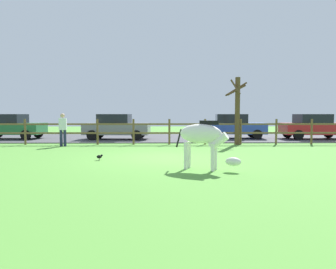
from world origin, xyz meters
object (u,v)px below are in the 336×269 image
object	(u,v)px
parked_car_grey	(116,126)
parked_car_red	(314,126)
parked_car_blue	(233,126)
parked_car_green	(10,126)
zebra	(203,137)
crow_on_grass	(100,157)
visitor_near_fence	(63,128)
bare_tree	(237,109)

from	to	relation	value
parked_car_grey	parked_car_red	xyz separation A→B (m)	(12.38, 0.02, 0.00)
parked_car_blue	parked_car_green	xyz separation A→B (m)	(-14.17, -0.24, 0.00)
zebra	parked_car_blue	world-z (taller)	parked_car_blue
parked_car_blue	parked_car_red	distance (m)	5.01
parked_car_grey	parked_car_red	size ratio (longest dim) A/B	1.02
crow_on_grass	parked_car_green	distance (m)	11.69
zebra	parked_car_grey	size ratio (longest dim) A/B	0.44
zebra	crow_on_grass	world-z (taller)	zebra
crow_on_grass	visitor_near_fence	distance (m)	5.57
parked_car_green	visitor_near_fence	world-z (taller)	visitor_near_fence
parked_car_red	parked_car_grey	bearing A→B (deg)	-179.90
bare_tree	crow_on_grass	size ratio (longest dim) A/B	16.41
zebra	visitor_near_fence	xyz separation A→B (m)	(-6.15, 6.61, -0.02)
zebra	parked_car_red	distance (m)	13.34
parked_car_grey	parked_car_green	xyz separation A→B (m)	(-6.76, 0.41, 0.00)
zebra	parked_car_green	distance (m)	15.31
crow_on_grass	parked_car_red	size ratio (longest dim) A/B	0.05
parked_car_red	visitor_near_fence	bearing A→B (deg)	-165.19
visitor_near_fence	parked_car_green	bearing A→B (deg)	137.93
crow_on_grass	parked_car_grey	world-z (taller)	parked_car_grey
bare_tree	zebra	bearing A→B (deg)	-110.28
visitor_near_fence	zebra	bearing A→B (deg)	-47.06
parked_car_green	bare_tree	bearing A→B (deg)	-14.07
bare_tree	parked_car_red	world-z (taller)	bare_tree
visitor_near_fence	parked_car_red	bearing A→B (deg)	14.81
parked_car_grey	visitor_near_fence	size ratio (longest dim) A/B	2.50
crow_on_grass	parked_car_blue	size ratio (longest dim) A/B	0.05
bare_tree	visitor_near_fence	bearing A→B (deg)	-174.77
bare_tree	zebra	distance (m)	7.98
parked_car_blue	parked_car_green	size ratio (longest dim) A/B	1.02
parked_car_green	visitor_near_fence	distance (m)	6.29
zebra	parked_car_blue	bearing A→B (deg)	73.19
zebra	parked_car_green	xyz separation A→B (m)	(-10.82, 10.83, -0.08)
crow_on_grass	parked_car_green	xyz separation A→B (m)	(-7.46, 8.96, 0.72)
bare_tree	parked_car_blue	world-z (taller)	bare_tree
parked_car_green	zebra	bearing A→B (deg)	-45.01
bare_tree	parked_car_blue	size ratio (longest dim) A/B	0.85
zebra	parked_car_red	world-z (taller)	parked_car_red
zebra	parked_car_green	size ratio (longest dim) A/B	0.44
crow_on_grass	parked_car_red	distance (m)	14.50
bare_tree	crow_on_grass	world-z (taller)	bare_tree
crow_on_grass	visitor_near_fence	world-z (taller)	visitor_near_fence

